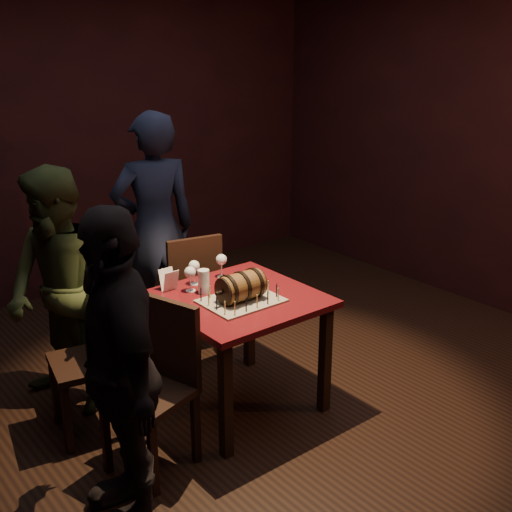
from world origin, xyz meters
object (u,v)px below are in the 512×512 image
(wine_glass_mid, at_px, (194,267))
(barrel_cake, at_px, (241,287))
(chair_back, at_px, (191,288))
(person_left_rear, at_px, (61,293))
(pub_table, at_px, (238,313))
(chair_left_rear, at_px, (100,349))
(person_left_front, at_px, (119,370))
(wine_glass_left, at_px, (190,273))
(wine_glass_right, at_px, (221,261))
(chair_left_front, at_px, (159,376))
(person_back, at_px, (155,229))
(pint_of_ale, at_px, (204,282))

(wine_glass_mid, bearing_deg, barrel_cake, -81.51)
(chair_back, xyz_separation_m, person_left_rear, (-0.99, -0.09, 0.25))
(pub_table, bearing_deg, chair_left_rear, 158.16)
(person_left_rear, relative_size, person_left_front, 0.97)
(pub_table, distance_m, wine_glass_left, 0.38)
(wine_glass_right, distance_m, person_left_front, 1.35)
(barrel_cake, xyz_separation_m, person_left_front, (-0.98, -0.35, -0.06))
(chair_left_front, xyz_separation_m, person_left_rear, (-0.16, 0.86, 0.25))
(person_back, bearing_deg, pint_of_ale, 90.06)
(pub_table, relative_size, wine_glass_mid, 5.59)
(pint_of_ale, relative_size, person_left_rear, 0.10)
(wine_glass_left, relative_size, chair_left_rear, 0.17)
(chair_left_rear, distance_m, person_back, 1.31)
(person_left_rear, height_order, person_left_front, person_left_front)
(chair_left_rear, relative_size, chair_left_front, 1.00)
(wine_glass_right, bearing_deg, chair_left_front, -147.34)
(person_back, height_order, person_left_rear, person_back)
(chair_left_front, relative_size, person_left_rear, 0.60)
(barrel_cake, distance_m, person_left_rear, 1.10)
(wine_glass_mid, relative_size, chair_back, 0.17)
(wine_glass_right, xyz_separation_m, person_left_front, (-1.12, -0.75, -0.08))
(barrel_cake, distance_m, wine_glass_right, 0.42)
(wine_glass_left, relative_size, pint_of_ale, 1.07)
(chair_back, bearing_deg, barrel_cake, -102.61)
(chair_left_front, height_order, person_left_rear, person_left_rear)
(person_left_rear, bearing_deg, person_left_front, -24.83)
(wine_glass_left, height_order, chair_left_front, chair_left_front)
(person_left_rear, bearing_deg, chair_left_rear, -6.91)
(pub_table, xyz_separation_m, person_left_rear, (-0.83, 0.68, 0.13))
(pub_table, distance_m, person_back, 1.22)
(pub_table, height_order, barrel_cake, barrel_cake)
(chair_back, distance_m, person_left_front, 1.69)
(pub_table, xyz_separation_m, pint_of_ale, (-0.13, 0.18, 0.18))
(pint_of_ale, bearing_deg, chair_back, 64.48)
(wine_glass_left, xyz_separation_m, chair_back, (0.33, 0.52, -0.35))
(person_back, xyz_separation_m, person_left_front, (-1.14, -1.62, -0.09))
(chair_left_front, distance_m, person_left_rear, 0.91)
(person_back, bearing_deg, wine_glass_mid, 89.76)
(wine_glass_mid, height_order, person_back, person_back)
(wine_glass_left, xyz_separation_m, chair_left_rear, (-0.60, 0.06, -0.35))
(barrel_cake, bearing_deg, chair_back, 77.39)
(pub_table, bearing_deg, barrel_cake, -116.02)
(wine_glass_right, xyz_separation_m, person_left_rear, (-0.94, 0.36, -0.10))
(barrel_cake, bearing_deg, wine_glass_left, 113.60)
(chair_left_front, bearing_deg, barrel_cake, 9.11)
(pub_table, distance_m, barrel_cake, 0.22)
(wine_glass_right, distance_m, person_back, 0.87)
(person_left_rear, bearing_deg, wine_glass_left, 41.37)
(chair_left_rear, relative_size, person_back, 0.53)
(barrel_cake, distance_m, person_back, 1.28)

